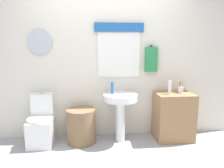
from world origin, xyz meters
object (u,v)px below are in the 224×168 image
at_px(lotion_bottle, 170,88).
at_px(toothbrush_cup, 181,90).
at_px(wooden_cabinet, 174,116).
at_px(soap_bottle, 112,88).
at_px(toilet, 42,125).
at_px(pedestal_sink, 120,106).
at_px(laundry_hamper, 81,126).

xyz_separation_m(lotion_bottle, toothbrush_cup, (0.20, 0.06, -0.05)).
xyz_separation_m(wooden_cabinet, toothbrush_cup, (0.10, 0.02, 0.43)).
relative_size(soap_bottle, lotion_bottle, 0.89).
distance_m(toilet, toothbrush_cup, 2.25).
distance_m(soap_bottle, toothbrush_cup, 1.09).
relative_size(pedestal_sink, lotion_bottle, 3.69).
height_order(soap_bottle, lotion_bottle, lotion_bottle).
bearing_deg(toilet, pedestal_sink, -1.67).
bearing_deg(laundry_hamper, toothbrush_cup, 0.73).
bearing_deg(toothbrush_cup, lotion_bottle, -163.54).
relative_size(pedestal_sink, soap_bottle, 4.14).
relative_size(lotion_bottle, toothbrush_cup, 1.11).
bearing_deg(toothbrush_cup, wooden_cabinet, -168.76).
height_order(toilet, soap_bottle, soap_bottle).
xyz_separation_m(soap_bottle, lotion_bottle, (0.89, -0.09, 0.01)).
height_order(laundry_hamper, wooden_cabinet, wooden_cabinet).
distance_m(toilet, soap_bottle, 1.23).
height_order(laundry_hamper, pedestal_sink, pedestal_sink).
bearing_deg(pedestal_sink, lotion_bottle, -2.99).
bearing_deg(soap_bottle, pedestal_sink, -22.62).
height_order(wooden_cabinet, lotion_bottle, lotion_bottle).
bearing_deg(laundry_hamper, pedestal_sink, -0.00).
distance_m(laundry_hamper, soap_bottle, 0.77).
relative_size(wooden_cabinet, lotion_bottle, 3.67).
relative_size(laundry_hamper, wooden_cabinet, 0.71).
bearing_deg(wooden_cabinet, laundry_hamper, 180.00).
height_order(pedestal_sink, toothbrush_cup, toothbrush_cup).
height_order(soap_bottle, toothbrush_cup, soap_bottle).
bearing_deg(pedestal_sink, laundry_hamper, 180.00).
xyz_separation_m(wooden_cabinet, lotion_bottle, (-0.10, -0.04, 0.48)).
bearing_deg(lotion_bottle, toilet, 177.82).
bearing_deg(wooden_cabinet, lotion_bottle, -158.61).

